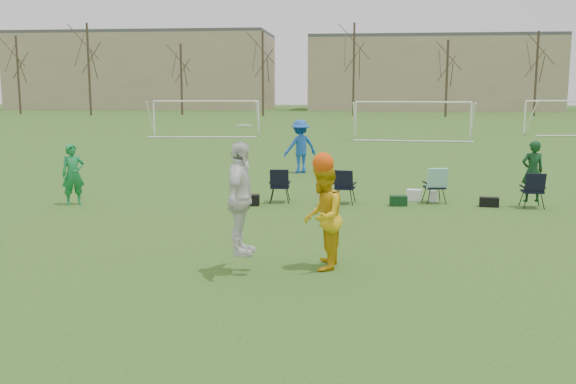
# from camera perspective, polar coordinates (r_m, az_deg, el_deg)

# --- Properties ---
(ground) EXTENTS (260.00, 260.00, 0.00)m
(ground) POSITION_cam_1_polar(r_m,az_deg,el_deg) (10.52, 3.64, -8.43)
(ground) COLOR #2F581B
(ground) RESTS_ON ground
(fielder_green_near) EXTENTS (0.74, 0.68, 1.69)m
(fielder_green_near) POSITION_cam_1_polar(r_m,az_deg,el_deg) (18.74, -18.56, 1.49)
(fielder_green_near) COLOR #167F3D
(fielder_green_near) RESTS_ON ground
(fielder_blue) EXTENTS (1.52, 1.31, 2.03)m
(fielder_blue) POSITION_cam_1_polar(r_m,az_deg,el_deg) (24.67, 1.10, 4.07)
(fielder_blue) COLOR blue
(fielder_blue) RESTS_ON ground
(center_contest) EXTENTS (2.05, 1.49, 2.59)m
(center_contest) POSITION_cam_1_polar(r_m,az_deg,el_deg) (11.18, -0.30, -1.38)
(center_contest) COLOR white
(center_contest) RESTS_ON ground
(sideline_setup) EXTENTS (8.30, 1.65, 1.81)m
(sideline_setup) POSITION_cam_1_polar(r_m,az_deg,el_deg) (18.17, 11.72, 0.60)
(sideline_setup) COLOR #103B1A
(sideline_setup) RESTS_ON ground
(goal_left) EXTENTS (7.39, 0.76, 2.46)m
(goal_left) POSITION_cam_1_polar(r_m,az_deg,el_deg) (45.25, -7.30, 7.41)
(goal_left) COLOR white
(goal_left) RESTS_ON ground
(goal_mid) EXTENTS (7.40, 0.63, 2.46)m
(goal_mid) POSITION_cam_1_polar(r_m,az_deg,el_deg) (42.20, 11.03, 7.21)
(goal_mid) COLOR white
(goal_mid) RESTS_ON ground
(goal_right) EXTENTS (7.35, 1.14, 2.46)m
(goal_right) POSITION_cam_1_polar(r_m,az_deg,el_deg) (50.51, 24.22, 6.86)
(goal_right) COLOR white
(goal_right) RESTS_ON ground
(tree_line) EXTENTS (110.28, 3.28, 11.40)m
(tree_line) POSITION_cam_1_polar(r_m,az_deg,el_deg) (79.90, 6.02, 10.38)
(tree_line) COLOR #382B21
(tree_line) RESTS_ON ground
(building_row) EXTENTS (126.00, 16.00, 13.00)m
(building_row) POSITION_cam_1_polar(r_m,az_deg,el_deg) (106.25, 9.62, 10.45)
(building_row) COLOR tan
(building_row) RESTS_ON ground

